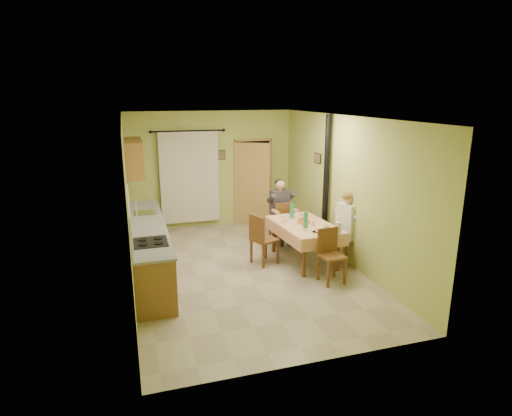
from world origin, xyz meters
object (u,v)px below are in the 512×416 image
object	(u,v)px
chair_near	(331,266)
chair_right	(347,248)
dining_table	(304,242)
chair_left	(264,249)
man_right	(348,219)
man_far	(280,204)
stove_flue	(325,202)
chair_far	(280,230)

from	to	relation	value
chair_near	chair_right	distance (m)	1.02
dining_table	chair_left	xyz separation A→B (m)	(-0.79, 0.11, -0.09)
man_right	dining_table	bearing A→B (deg)	50.39
dining_table	chair_left	distance (m)	0.80
chair_right	man_far	world-z (taller)	man_far
chair_near	stove_flue	size ratio (longest dim) A/B	0.34
chair_near	stove_flue	distance (m)	1.82
stove_flue	man_right	bearing A→B (deg)	-83.86
chair_right	man_far	distance (m)	1.78
chair_near	chair_left	size ratio (longest dim) A/B	0.96
chair_left	man_far	world-z (taller)	man_far
stove_flue	dining_table	bearing A→B (deg)	-142.88
chair_far	chair_right	distance (m)	1.67
man_right	man_far	bearing A→B (deg)	12.51
man_far	stove_flue	world-z (taller)	stove_flue
chair_near	chair_right	xyz separation A→B (m)	(0.71, 0.74, 0.00)
chair_far	chair_near	distance (m)	2.17
man_far	stove_flue	bearing A→B (deg)	-45.20
chair_near	man_far	xyz separation A→B (m)	(-0.15, 2.18, 0.59)
chair_right	chair_left	size ratio (longest dim) A/B	1.03
dining_table	chair_near	xyz separation A→B (m)	(0.07, -1.04, -0.09)
dining_table	chair_right	size ratio (longest dim) A/B	1.66
stove_flue	chair_right	bearing A→B (deg)	-82.81
chair_near	chair_left	bearing A→B (deg)	-58.43
chair_far	chair_left	distance (m)	1.24
chair_far	man_right	distance (m)	1.77
chair_far	man_far	distance (m)	0.59
dining_table	chair_near	bearing A→B (deg)	-90.77
chair_far	man_far	world-z (taller)	man_far
chair_far	man_far	bearing A→B (deg)	90.00
chair_near	chair_left	xyz separation A→B (m)	(-0.85, 1.15, 0.00)
chair_right	chair_far	bearing A→B (deg)	13.22
chair_right	stove_flue	world-z (taller)	stove_flue
chair_left	man_right	world-z (taller)	man_right
chair_far	man_right	world-z (taller)	man_right
chair_right	chair_left	bearing A→B (deg)	57.64
chair_near	man_right	distance (m)	1.17
dining_table	chair_right	bearing A→B (deg)	-25.91
stove_flue	chair_far	bearing A→B (deg)	140.54
chair_right	stove_flue	xyz separation A→B (m)	(-0.10, 0.82, 0.73)
chair_right	stove_flue	bearing A→B (deg)	-10.38
chair_far	chair_left	size ratio (longest dim) A/B	0.96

